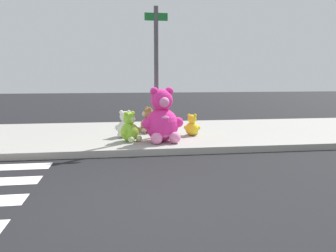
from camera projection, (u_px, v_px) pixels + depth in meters
name	position (u px, v px, depth m)	size (l,w,h in m)	color
ground_plane	(116.00, 214.00, 4.21)	(60.00, 60.00, 0.00)	black
sidewalk	(117.00, 136.00, 9.29)	(28.00, 4.40, 0.15)	#9E9B93
sign_pole	(156.00, 69.00, 8.39)	(0.56, 0.11, 3.20)	#4C4C51
plush_pink_large	(162.00, 120.00, 8.00)	(0.99, 0.89, 1.28)	#F22D93
plush_white	(125.00, 126.00, 8.67)	(0.52, 0.47, 0.68)	white
plush_lavender	(169.00, 124.00, 9.39)	(0.39, 0.38, 0.55)	#B28CD8
plush_yellow	(192.00, 127.00, 8.88)	(0.42, 0.40, 0.57)	yellow
plush_brown	(148.00, 122.00, 9.32)	(0.50, 0.52, 0.70)	olive
plush_lime	(130.00, 129.00, 8.07)	(0.50, 0.52, 0.72)	#8CD133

